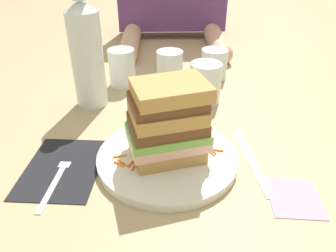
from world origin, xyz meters
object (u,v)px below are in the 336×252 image
object	(u,v)px
juice_glass	(206,85)
water_bottle	(88,54)
napkin_dark	(64,167)
empty_tumbler_0	(123,68)
fork	(59,174)
sandwich	(169,121)
empty_tumbler_2	(215,64)
empty_tumbler_1	(171,69)
napkin_pink	(296,197)
main_plate	(168,157)
knife	(253,162)

from	to	relation	value
juice_glass	water_bottle	distance (m)	0.28
napkin_dark	juice_glass	world-z (taller)	juice_glass
juice_glass	water_bottle	xyz separation A→B (m)	(-0.27, -0.01, 0.08)
empty_tumbler_0	fork	bearing A→B (deg)	-101.43
sandwich	water_bottle	world-z (taller)	water_bottle
fork	empty_tumbler_2	world-z (taller)	empty_tumbler_2
water_bottle	empty_tumbler_2	size ratio (longest dim) A/B	3.36
empty_tumbler_1	juice_glass	bearing A→B (deg)	-49.61
empty_tumbler_1	empty_tumbler_0	bearing A→B (deg)	178.50
empty_tumbler_0	napkin_pink	xyz separation A→B (m)	(0.31, -0.43, -0.05)
water_bottle	napkin_pink	xyz separation A→B (m)	(0.37, -0.33, -0.12)
fork	main_plate	bearing A→B (deg)	11.86
fork	empty_tumbler_0	xyz separation A→B (m)	(0.08, 0.37, 0.04)
knife	water_bottle	bearing A→B (deg)	144.10
sandwich	napkin_dark	world-z (taller)	sandwich
empty_tumbler_1	napkin_pink	world-z (taller)	empty_tumbler_1
sandwich	empty_tumbler_1	distance (m)	0.33
main_plate	water_bottle	distance (m)	0.31
water_bottle	empty_tumbler_0	size ratio (longest dim) A/B	2.81
knife	empty_tumbler_0	size ratio (longest dim) A/B	2.08
knife	empty_tumbler_0	world-z (taller)	empty_tumbler_0
fork	empty_tumbler_1	bearing A→B (deg)	61.63
empty_tumbler_0	napkin_pink	world-z (taller)	empty_tumbler_0
napkin_pink	napkin_dark	bearing A→B (deg)	167.84
main_plate	sandwich	xyz separation A→B (m)	(0.00, 0.00, 0.08)
sandwich	fork	xyz separation A→B (m)	(-0.19, -0.04, -0.08)
sandwich	empty_tumbler_0	xyz separation A→B (m)	(-0.11, 0.33, -0.04)
napkin_dark	empty_tumbler_0	xyz separation A→B (m)	(0.07, 0.35, 0.05)
napkin_dark	empty_tumbler_2	distance (m)	0.51
napkin_pink	juice_glass	bearing A→B (deg)	107.28
main_plate	fork	bearing A→B (deg)	-168.14
main_plate	empty_tumbler_1	distance (m)	0.33
water_bottle	juice_glass	bearing A→B (deg)	1.46
main_plate	empty_tumbler_2	xyz separation A→B (m)	(0.13, 0.37, 0.03)
sandwich	empty_tumbler_2	size ratio (longest dim) A/B	1.88
fork	knife	xyz separation A→B (m)	(0.34, 0.03, -0.00)
empty_tumbler_0	empty_tumbler_2	bearing A→B (deg)	9.45
knife	empty_tumbler_1	xyz separation A→B (m)	(-0.14, 0.34, 0.04)
water_bottle	empty_tumbler_2	distance (m)	0.35
empty_tumbler_0	empty_tumbler_2	distance (m)	0.25
water_bottle	empty_tumbler_1	bearing A→B (deg)	28.67
fork	sandwich	bearing A→B (deg)	11.93
main_plate	water_bottle	size ratio (longest dim) A/B	0.93
napkin_pink	empty_tumbler_1	bearing A→B (deg)	113.30
napkin_dark	empty_tumbler_2	xyz separation A→B (m)	(0.32, 0.39, 0.04)
knife	juice_glass	world-z (taller)	juice_glass
main_plate	juice_glass	bearing A→B (deg)	68.21
sandwich	juice_glass	distance (m)	0.26
napkin_dark	fork	bearing A→B (deg)	-95.31
sandwich	juice_glass	size ratio (longest dim) A/B	1.59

